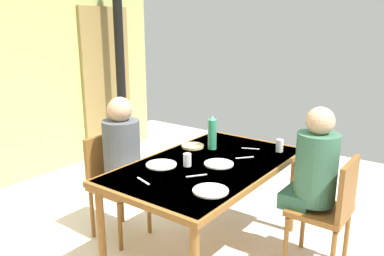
% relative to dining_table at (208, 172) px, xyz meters
% --- Properties ---
extents(door_wooden, '(0.80, 0.05, 2.00)m').
position_rel_dining_table_xyz_m(door_wooden, '(1.25, 2.52, 0.31)').
color(door_wooden, olive).
rests_on(door_wooden, ground_plane).
extents(stove_pipe_column, '(0.12, 0.12, 2.52)m').
position_rel_dining_table_xyz_m(stove_pipe_column, '(1.26, 2.25, 0.57)').
color(stove_pipe_column, black).
rests_on(stove_pipe_column, ground_plane).
extents(dining_table, '(1.58, 0.94, 0.76)m').
position_rel_dining_table_xyz_m(dining_table, '(0.00, 0.00, 0.00)').
color(dining_table, brown).
rests_on(dining_table, ground_plane).
extents(chair_near_diner, '(0.40, 0.40, 0.87)m').
position_rel_dining_table_xyz_m(chair_near_diner, '(0.35, -0.82, -0.19)').
color(chair_near_diner, brown).
rests_on(chair_near_diner, ground_plane).
extents(chair_far_diner, '(0.40, 0.40, 0.87)m').
position_rel_dining_table_xyz_m(chair_far_diner, '(-0.22, 0.82, -0.19)').
color(chair_far_diner, brown).
rests_on(chair_far_diner, ground_plane).
extents(person_near_diner, '(0.30, 0.37, 0.77)m').
position_rel_dining_table_xyz_m(person_near_diner, '(0.35, -0.69, 0.09)').
color(person_near_diner, '#2E604C').
rests_on(person_near_diner, ground_plane).
extents(person_far_diner, '(0.30, 0.37, 0.77)m').
position_rel_dining_table_xyz_m(person_far_diner, '(-0.22, 0.69, 0.09)').
color(person_far_diner, '#4D485A').
rests_on(person_far_diner, ground_plane).
extents(water_bottle_green_near, '(0.07, 0.07, 0.29)m').
position_rel_dining_table_xyz_m(water_bottle_green_near, '(0.31, 0.17, 0.20)').
color(water_bottle_green_near, '#318F66').
rests_on(water_bottle_green_near, dining_table).
extents(dinner_plate_near_left, '(0.22, 0.22, 0.01)m').
position_rel_dining_table_xyz_m(dinner_plate_near_left, '(0.02, -0.08, 0.07)').
color(dinner_plate_near_left, white).
rests_on(dinner_plate_near_left, dining_table).
extents(dinner_plate_near_right, '(0.23, 0.23, 0.01)m').
position_rel_dining_table_xyz_m(dinner_plate_near_right, '(-0.41, -0.30, 0.07)').
color(dinner_plate_near_right, white).
rests_on(dinner_plate_near_right, dining_table).
extents(dinner_plate_far_center, '(0.23, 0.23, 0.01)m').
position_rel_dining_table_xyz_m(dinner_plate_far_center, '(-0.25, 0.25, 0.07)').
color(dinner_plate_far_center, white).
rests_on(dinner_plate_far_center, dining_table).
extents(drinking_glass_by_near_diner, '(0.06, 0.06, 0.10)m').
position_rel_dining_table_xyz_m(drinking_glass_by_near_diner, '(0.58, -0.32, 0.12)').
color(drinking_glass_by_near_diner, silver).
rests_on(drinking_glass_by_near_diner, dining_table).
extents(drinking_glass_by_far_diner, '(0.06, 0.06, 0.10)m').
position_rel_dining_table_xyz_m(drinking_glass_by_far_diner, '(-0.14, 0.09, 0.12)').
color(drinking_glass_by_far_diner, silver).
rests_on(drinking_glass_by_far_diner, dining_table).
extents(bread_plate_sliced, '(0.19, 0.19, 0.02)m').
position_rel_dining_table_xyz_m(bread_plate_sliced, '(0.24, 0.32, 0.08)').
color(bread_plate_sliced, '#DBB77A').
rests_on(bread_plate_sliced, dining_table).
extents(cutlery_knife_near, '(0.06, 0.15, 0.00)m').
position_rel_dining_table_xyz_m(cutlery_knife_near, '(-0.54, 0.15, 0.07)').
color(cutlery_knife_near, silver).
rests_on(cutlery_knife_near, dining_table).
extents(cutlery_fork_near, '(0.13, 0.11, 0.00)m').
position_rel_dining_table_xyz_m(cutlery_fork_near, '(0.27, -0.16, 0.07)').
color(cutlery_fork_near, silver).
rests_on(cutlery_fork_near, dining_table).
extents(cutlery_knife_far, '(0.13, 0.10, 0.00)m').
position_rel_dining_table_xyz_m(cutlery_knife_far, '(-0.26, -0.08, 0.07)').
color(cutlery_knife_far, silver).
rests_on(cutlery_knife_far, dining_table).
extents(cutlery_fork_far, '(0.07, 0.14, 0.00)m').
position_rel_dining_table_xyz_m(cutlery_fork_far, '(0.50, -0.09, 0.07)').
color(cutlery_fork_far, silver).
rests_on(cutlery_fork_far, dining_table).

